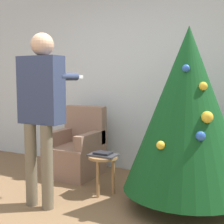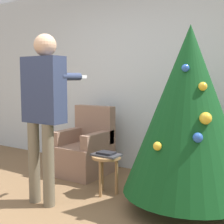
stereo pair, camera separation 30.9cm
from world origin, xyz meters
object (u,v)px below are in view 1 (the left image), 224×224
at_px(armchair, 77,151).
at_px(side_stool, 103,163).
at_px(person_standing, 41,102).
at_px(christmas_tree, 187,110).

height_order(armchair, side_stool, armchair).
bearing_deg(side_stool, person_standing, -126.47).
xyz_separation_m(christmas_tree, side_stool, (-0.93, -0.05, -0.65)).
distance_m(christmas_tree, person_standing, 1.47).
xyz_separation_m(armchair, person_standing, (0.28, -1.04, 0.75)).
bearing_deg(person_standing, side_stool, 53.53).
distance_m(christmas_tree, armchair, 1.81).
relative_size(christmas_tree, side_stool, 4.10).
bearing_deg(christmas_tree, side_stool, -176.72).
distance_m(armchair, side_stool, 0.84).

